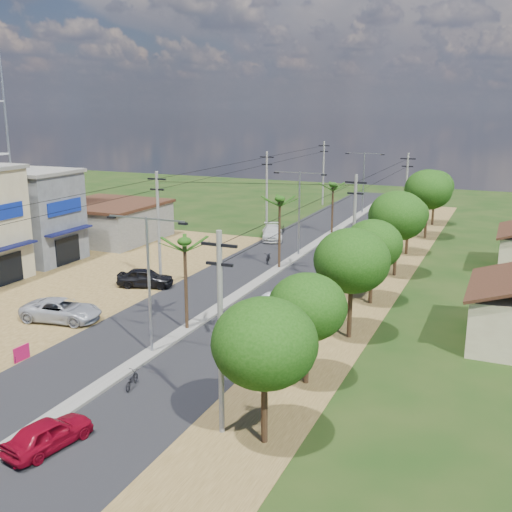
% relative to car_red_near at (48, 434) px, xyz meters
% --- Properties ---
extents(ground, '(160.00, 160.00, 0.00)m').
position_rel_car_red_near_xyz_m(ground, '(-1.50, 10.01, -0.66)').
color(ground, black).
rests_on(ground, ground).
extents(road, '(12.00, 110.00, 0.04)m').
position_rel_car_red_near_xyz_m(road, '(-1.50, 25.01, -0.64)').
color(road, black).
rests_on(road, ground).
extents(median, '(1.00, 90.00, 0.18)m').
position_rel_car_red_near_xyz_m(median, '(-1.50, 28.01, -0.57)').
color(median, '#605E56').
rests_on(median, ground).
extents(dirt_lot_west, '(18.00, 46.00, 0.04)m').
position_rel_car_red_near_xyz_m(dirt_lot_west, '(-16.50, 18.01, -0.64)').
color(dirt_lot_west, '#52401C').
rests_on(dirt_lot_west, ground).
extents(dirt_shoulder_east, '(5.00, 90.00, 0.03)m').
position_rel_car_red_near_xyz_m(dirt_shoulder_east, '(7.00, 25.01, -0.64)').
color(dirt_shoulder_east, '#52401C').
rests_on(dirt_shoulder_east, ground).
extents(shophouse_grey, '(9.00, 6.40, 8.30)m').
position_rel_car_red_near_xyz_m(shophouse_grey, '(-23.48, 24.01, 3.51)').
color(shophouse_grey, '#494B51').
rests_on(shophouse_grey, ground).
extents(low_shed, '(10.40, 10.40, 3.95)m').
position_rel_car_red_near_xyz_m(low_shed, '(-22.50, 34.01, 1.31)').
color(low_shed, '#605E56').
rests_on(low_shed, ground).
extents(tree_east_a, '(4.40, 4.40, 6.37)m').
position_rel_car_red_near_xyz_m(tree_east_a, '(8.00, 4.01, 3.83)').
color(tree_east_a, black).
rests_on(tree_east_a, ground).
extents(tree_east_b, '(4.00, 4.00, 5.83)m').
position_rel_car_red_near_xyz_m(tree_east_b, '(7.80, 10.01, 3.46)').
color(tree_east_b, black).
rests_on(tree_east_b, ground).
extents(tree_east_c, '(4.60, 4.60, 6.83)m').
position_rel_car_red_near_xyz_m(tree_east_c, '(8.20, 17.01, 4.21)').
color(tree_east_c, black).
rests_on(tree_east_c, ground).
extents(tree_east_d, '(4.20, 4.20, 6.13)m').
position_rel_car_red_near_xyz_m(tree_east_d, '(7.90, 24.01, 3.68)').
color(tree_east_d, black).
rests_on(tree_east_d, ground).
extents(tree_east_e, '(4.80, 4.80, 7.14)m').
position_rel_car_red_near_xyz_m(tree_east_e, '(8.10, 32.01, 4.43)').
color(tree_east_e, black).
rests_on(tree_east_e, ground).
extents(tree_east_f, '(3.80, 3.80, 5.52)m').
position_rel_car_red_near_xyz_m(tree_east_f, '(7.70, 40.01, 3.23)').
color(tree_east_f, black).
rests_on(tree_east_f, ground).
extents(tree_east_g, '(5.00, 5.00, 7.38)m').
position_rel_car_red_near_xyz_m(tree_east_g, '(8.30, 48.01, 4.58)').
color(tree_east_g, black).
rests_on(tree_east_g, ground).
extents(tree_east_h, '(4.40, 4.40, 6.52)m').
position_rel_car_red_near_xyz_m(tree_east_h, '(8.00, 56.01, 3.98)').
color(tree_east_h, black).
rests_on(tree_east_h, ground).
extents(palm_median_near, '(2.00, 2.00, 6.15)m').
position_rel_car_red_near_xyz_m(palm_median_near, '(-1.50, 14.01, 4.88)').
color(palm_median_near, black).
rests_on(palm_median_near, ground).
extents(palm_median_mid, '(2.00, 2.00, 6.55)m').
position_rel_car_red_near_xyz_m(palm_median_mid, '(-1.50, 30.01, 5.24)').
color(palm_median_mid, black).
rests_on(palm_median_mid, ground).
extents(palm_median_far, '(2.00, 2.00, 5.85)m').
position_rel_car_red_near_xyz_m(palm_median_far, '(-1.50, 46.01, 4.61)').
color(palm_median_far, black).
rests_on(palm_median_far, ground).
extents(streetlight_near, '(5.10, 0.18, 8.00)m').
position_rel_car_red_near_xyz_m(streetlight_near, '(-1.50, 10.01, 4.13)').
color(streetlight_near, gray).
rests_on(streetlight_near, ground).
extents(streetlight_mid, '(5.10, 0.18, 8.00)m').
position_rel_car_red_near_xyz_m(streetlight_mid, '(-1.50, 35.01, 4.13)').
color(streetlight_mid, gray).
rests_on(streetlight_mid, ground).
extents(streetlight_far, '(5.10, 0.18, 8.00)m').
position_rel_car_red_near_xyz_m(streetlight_far, '(-1.50, 60.01, 4.13)').
color(streetlight_far, gray).
rests_on(streetlight_far, ground).
extents(utility_pole_w_b, '(1.60, 0.24, 9.00)m').
position_rel_car_red_near_xyz_m(utility_pole_w_b, '(-8.50, 22.01, 4.10)').
color(utility_pole_w_b, '#605E56').
rests_on(utility_pole_w_b, ground).
extents(utility_pole_w_c, '(1.60, 0.24, 9.00)m').
position_rel_car_red_near_xyz_m(utility_pole_w_c, '(-8.50, 44.01, 4.10)').
color(utility_pole_w_c, '#605E56').
rests_on(utility_pole_w_c, ground).
extents(utility_pole_w_d, '(1.60, 0.24, 9.00)m').
position_rel_car_red_near_xyz_m(utility_pole_w_d, '(-8.50, 65.01, 4.10)').
color(utility_pole_w_d, '#605E56').
rests_on(utility_pole_w_d, ground).
extents(utility_pole_e_a, '(1.60, 0.24, 9.00)m').
position_rel_car_red_near_xyz_m(utility_pole_e_a, '(6.00, 4.01, 4.10)').
color(utility_pole_e_a, '#605E56').
rests_on(utility_pole_e_a, ground).
extents(utility_pole_e_b, '(1.60, 0.24, 9.00)m').
position_rel_car_red_near_xyz_m(utility_pole_e_b, '(6.00, 26.01, 4.10)').
color(utility_pole_e_b, '#605E56').
rests_on(utility_pole_e_b, ground).
extents(utility_pole_e_c, '(1.60, 0.24, 9.00)m').
position_rel_car_red_near_xyz_m(utility_pole_e_c, '(6.00, 48.01, 4.10)').
color(utility_pole_e_c, '#605E56').
rests_on(utility_pole_e_c, ground).
extents(car_red_near, '(2.24, 4.07, 1.31)m').
position_rel_car_red_near_xyz_m(car_red_near, '(0.00, 0.00, 0.00)').
color(car_red_near, maroon).
rests_on(car_red_near, ground).
extents(car_silver_mid, '(3.17, 4.90, 1.53)m').
position_rel_car_red_near_xyz_m(car_silver_mid, '(2.97, 19.34, 0.11)').
color(car_silver_mid, '#AAACB2').
rests_on(car_silver_mid, ground).
extents(car_white_far, '(3.79, 5.43, 1.46)m').
position_rel_car_red_near_xyz_m(car_white_far, '(-6.50, 40.76, 0.07)').
color(car_white_far, '#B9BAB5').
rests_on(car_white_far, ground).
extents(car_parked_silver, '(5.61, 3.30, 1.46)m').
position_rel_car_red_near_xyz_m(car_parked_silver, '(-9.93, 12.21, 0.08)').
color(car_parked_silver, '#AAACB2').
rests_on(car_parked_silver, ground).
extents(car_parked_dark, '(4.67, 2.98, 1.48)m').
position_rel_car_red_near_xyz_m(car_parked_dark, '(-9.18, 20.89, 0.09)').
color(car_parked_dark, black).
rests_on(car_parked_dark, ground).
extents(moto_rider_east, '(0.92, 1.66, 0.82)m').
position_rel_car_red_near_xyz_m(moto_rider_east, '(-0.07, 5.97, -0.24)').
color(moto_rider_east, black).
rests_on(moto_rider_east, ground).
extents(moto_rider_west_a, '(1.11, 1.97, 0.98)m').
position_rel_car_red_near_xyz_m(moto_rider_west_a, '(-3.19, 31.62, -0.17)').
color(moto_rider_west_a, black).
rests_on(moto_rider_west_a, ground).
extents(moto_rider_west_b, '(0.66, 1.64, 0.96)m').
position_rel_car_red_near_xyz_m(moto_rider_west_b, '(-6.50, 43.88, -0.18)').
color(moto_rider_west_b, black).
rests_on(moto_rider_west_b, ground).
extents(roadside_sign, '(0.13, 1.09, 0.90)m').
position_rel_car_red_near_xyz_m(roadside_sign, '(-7.62, 6.28, -0.21)').
color(roadside_sign, '#B01044').
rests_on(roadside_sign, ground).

